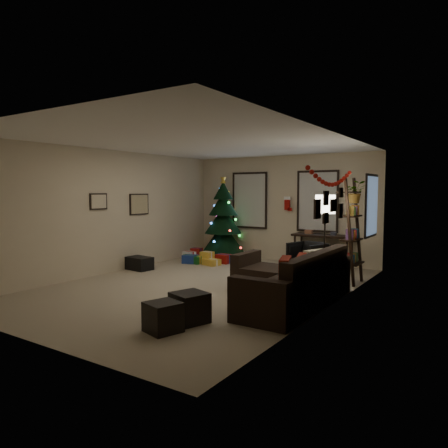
{
  "coord_description": "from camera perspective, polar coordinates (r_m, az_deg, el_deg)",
  "views": [
    {
      "loc": [
        4.64,
        -6.34,
        1.81
      ],
      "look_at": [
        0.1,
        0.6,
        1.15
      ],
      "focal_mm": 33.69,
      "sensor_mm": 36.0,
      "label": 1
    }
  ],
  "objects": [
    {
      "name": "window_back_left",
      "position": [
        11.3,
        3.52,
        3.22
      ],
      "size": [
        1.05,
        0.06,
        1.5
      ],
      "color": "#728CB2",
      "rests_on": "wall_back"
    },
    {
      "name": "floor_lamp",
      "position": [
        8.02,
        13.56,
        1.82
      ],
      "size": [
        0.37,
        0.37,
        1.73
      ],
      "rotation": [
        0.0,
        0.0,
        -0.42
      ],
      "color": "black",
      "rests_on": "floor"
    },
    {
      "name": "ottoman_near",
      "position": [
        5.9,
        -4.68,
        -11.23
      ],
      "size": [
        0.55,
        0.55,
        0.41
      ],
      "primitive_type": "cube",
      "rotation": [
        0.0,
        0.0,
        -0.32
      ],
      "color": "black",
      "rests_on": "floor"
    },
    {
      "name": "pillow_red_b",
      "position": [
        6.44,
        10.48,
        -6.0
      ],
      "size": [
        0.24,
        0.45,
        0.44
      ],
      "primitive_type": "cube",
      "rotation": [
        0.0,
        0.0,
        0.31
      ],
      "color": "maroon",
      "rests_on": "sofa"
    },
    {
      "name": "desk_chair",
      "position": [
        9.72,
        11.24,
        -4.31
      ],
      "size": [
        0.78,
        0.76,
        0.66
      ],
      "primitive_type": "imported",
      "rotation": [
        0.0,
        0.0,
        -0.29
      ],
      "color": "black",
      "rests_on": "floor"
    },
    {
      "name": "wall_right",
      "position": [
        6.71,
        14.5,
        0.47
      ],
      "size": [
        0.0,
        7.0,
        7.0
      ],
      "primitive_type": "plane",
      "rotation": [
        1.57,
        0.0,
        -1.57
      ],
      "color": "beige",
      "rests_on": "floor"
    },
    {
      "name": "art_map",
      "position": [
        10.14,
        -11.44,
        2.64
      ],
      "size": [
        0.04,
        0.6,
        0.5
      ],
      "color": "black",
      "rests_on": "wall_left"
    },
    {
      "name": "stocking_right",
      "position": [
        10.71,
        8.62,
        2.79
      ],
      "size": [
        0.2,
        0.05,
        0.36
      ],
      "color": "#990F0C",
      "rests_on": "wall_back"
    },
    {
      "name": "storage_bin",
      "position": [
        9.87,
        -11.43,
        -5.24
      ],
      "size": [
        0.63,
        0.45,
        0.29
      ],
      "primitive_type": "cube",
      "rotation": [
        0.0,
        0.0,
        -0.1
      ],
      "color": "black",
      "rests_on": "floor"
    },
    {
      "name": "window_back_right",
      "position": [
        10.49,
        12.59,
        3.02
      ],
      "size": [
        1.05,
        0.06,
        1.5
      ],
      "color": "#728CB2",
      "rests_on": "wall_back"
    },
    {
      "name": "ceiling",
      "position": [
        7.91,
        -3.04,
        11.0
      ],
      "size": [
        7.0,
        7.0,
        0.0
      ],
      "primitive_type": "plane",
      "rotation": [
        3.14,
        0.0,
        0.0
      ],
      "color": "white",
      "rests_on": "floor"
    },
    {
      "name": "presents",
      "position": [
        10.62,
        -2.4,
        -4.64
      ],
      "size": [
        1.5,
        1.05,
        0.3
      ],
      "rotation": [
        0.0,
        0.0,
        -0.12
      ],
      "color": "maroon",
      "rests_on": "floor"
    },
    {
      "name": "wall_front",
      "position": [
        5.46,
        -25.23,
        -0.73
      ],
      "size": [
        5.0,
        0.0,
        5.0
      ],
      "primitive_type": "plane",
      "rotation": [
        -1.57,
        0.0,
        0.0
      ],
      "color": "beige",
      "rests_on": "floor"
    },
    {
      "name": "window_right_wall",
      "position": [
        9.16,
        19.47,
        2.35
      ],
      "size": [
        0.06,
        0.9,
        1.3
      ],
      "color": "#728CB2",
      "rests_on": "wall_right"
    },
    {
      "name": "potted_plant",
      "position": [
        8.57,
        17.39,
        4.59
      ],
      "size": [
        0.63,
        0.59,
        0.56
      ],
      "primitive_type": "imported",
      "rotation": [
        0.0,
        0.0,
        0.36
      ],
      "color": "#4C4C4C",
      "rests_on": "bookshelf"
    },
    {
      "name": "wall_back",
      "position": [
        10.89,
        7.94,
        2.09
      ],
      "size": [
        5.0,
        0.0,
        5.0
      ],
      "primitive_type": "plane",
      "rotation": [
        1.57,
        0.0,
        0.0
      ],
      "color": "beige",
      "rests_on": "floor"
    },
    {
      "name": "gallery",
      "position": [
        6.64,
        14.17,
        2.35
      ],
      "size": [
        0.03,
        1.25,
        0.54
      ],
      "color": "black",
      "rests_on": "wall_right"
    },
    {
      "name": "christmas_tree",
      "position": [
        11.29,
        -0.11,
        0.08
      ],
      "size": [
        1.21,
        1.21,
        2.25
      ],
      "rotation": [
        0.0,
        0.0,
        -0.31
      ],
      "color": "black",
      "rests_on": "floor"
    },
    {
      "name": "sofa",
      "position": [
        7.05,
        9.03,
        -8.03
      ],
      "size": [
        1.88,
        2.74,
        0.87
      ],
      "color": "black",
      "rests_on": "floor"
    },
    {
      "name": "wall_left",
      "position": [
        9.56,
        -15.19,
        1.63
      ],
      "size": [
        0.0,
        7.0,
        7.0
      ],
      "primitive_type": "plane",
      "rotation": [
        1.57,
        0.0,
        1.57
      ],
      "color": "beige",
      "rests_on": "floor"
    },
    {
      "name": "floor",
      "position": [
        8.07,
        -2.96,
        -8.43
      ],
      "size": [
        7.0,
        7.0,
        0.0
      ],
      "primitive_type": "plane",
      "color": "tan",
      "rests_on": "ground"
    },
    {
      "name": "stocking_left",
      "position": [
        11.03,
        7.47,
        2.83
      ],
      "size": [
        0.2,
        0.05,
        0.36
      ],
      "color": "#990F0C",
      "rests_on": "wall_back"
    },
    {
      "name": "art_abstract",
      "position": [
        9.32,
        -16.67,
        2.94
      ],
      "size": [
        0.04,
        0.45,
        0.35
      ],
      "color": "black",
      "rests_on": "wall_left"
    },
    {
      "name": "desk",
      "position": [
        10.23,
        13.28,
        -1.91
      ],
      "size": [
        1.43,
        0.51,
        0.77
      ],
      "color": "black",
      "rests_on": "floor"
    },
    {
      "name": "bookshelf",
      "position": [
        8.51,
        17.06,
        -1.13
      ],
      "size": [
        0.3,
        0.6,
        2.07
      ],
      "color": "black",
      "rests_on": "floor"
    },
    {
      "name": "pillow_red_a",
      "position": [
        5.92,
        8.3,
        -6.91
      ],
      "size": [
        0.29,
        0.51,
        0.49
      ],
      "primitive_type": "cube",
      "rotation": [
        0.0,
        0.0,
        0.34
      ],
      "color": "maroon",
      "rests_on": "sofa"
    },
    {
      "name": "pillow_cream",
      "position": [
        6.97,
        12.33,
        -5.31
      ],
      "size": [
        0.27,
        0.48,
        0.46
      ],
      "primitive_type": "cube",
      "rotation": [
        0.0,
        0.0,
        -0.33
      ],
      "color": "beige",
      "rests_on": "sofa"
    },
    {
      "name": "garland",
      "position": [
        6.75,
        14.32,
        6.2
      ],
      "size": [
        0.08,
        1.9,
        0.3
      ],
      "primitive_type": null,
      "color": "#A5140C",
      "rests_on": "wall_right"
    },
    {
      "name": "ottoman_far",
      "position": [
        5.58,
        -8.28,
        -12.38
      ],
      "size": [
        0.5,
        0.5,
        0.38
      ],
      "primitive_type": "cube",
      "rotation": [
        0.0,
        0.0,
        -0.29
      ],
      "color": "black",
      "rests_on": "floor"
    }
  ]
}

